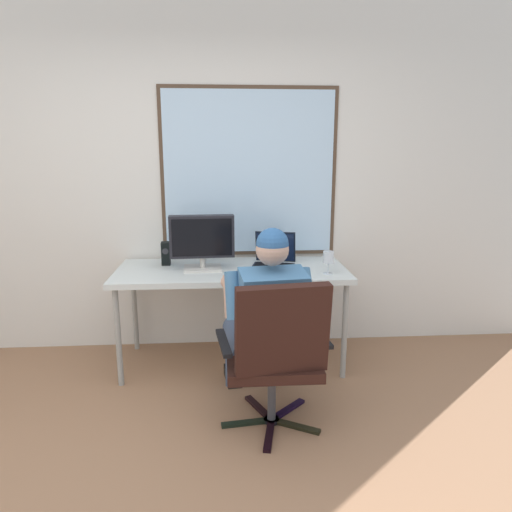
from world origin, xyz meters
name	(u,v)px	position (x,y,z in m)	size (l,w,h in m)	color
wall_rear	(197,174)	(0.02, 2.02, 1.44)	(5.98, 0.08, 2.87)	silver
desk	(232,275)	(0.28, 1.60, 0.70)	(1.71, 0.74, 0.76)	#959691
office_chair	(277,349)	(0.52, 0.65, 0.52)	(0.67, 0.61, 0.94)	black
person_seated	(267,317)	(0.48, 0.93, 0.62)	(0.57, 0.83, 1.20)	#3D4B64
crt_monitor	(202,239)	(0.07, 1.59, 0.99)	(0.48, 0.24, 0.40)	beige
laptop	(274,258)	(0.61, 1.65, 0.82)	(0.38, 0.38, 0.26)	black
wine_glass	(328,258)	(0.97, 1.40, 0.87)	(0.08, 0.08, 0.16)	silver
desk_speaker	(166,253)	(-0.22, 1.76, 0.85)	(0.07, 0.09, 0.18)	black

